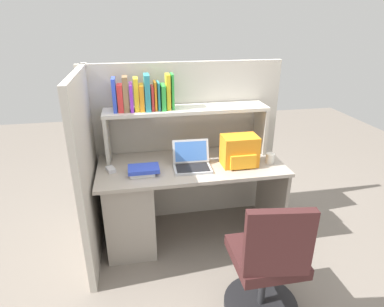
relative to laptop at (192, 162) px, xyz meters
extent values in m
plane|color=slate|center=(0.01, 0.07, -0.78)|extent=(8.00, 8.00, 0.00)
cube|color=#AAA093|center=(0.01, 0.07, -0.07)|extent=(1.60, 0.70, 0.03)
cube|color=#9D9388|center=(-0.54, 0.07, -0.43)|extent=(0.40, 0.64, 0.70)
cube|color=#9D9388|center=(0.79, 0.07, -0.43)|extent=(0.03, 0.64, 0.70)
cube|color=#BCB5A8|center=(0.01, 0.45, -0.01)|extent=(1.84, 0.05, 1.55)
cube|color=#BCB5A8|center=(-0.84, 0.02, -0.01)|extent=(0.05, 1.06, 1.55)
cube|color=#BCB7AC|center=(-0.69, 0.27, 0.16)|extent=(0.03, 0.28, 0.42)
cube|color=#BCB7AC|center=(0.71, 0.27, 0.16)|extent=(0.03, 0.28, 0.42)
cube|color=beige|center=(0.01, 0.27, 0.38)|extent=(1.44, 0.28, 0.03)
cube|color=blue|center=(-0.60, 0.27, 0.54)|extent=(0.03, 0.16, 0.27)
cube|color=red|center=(-0.55, 0.26, 0.51)|extent=(0.04, 0.13, 0.22)
cube|color=olive|center=(-0.51, 0.26, 0.54)|extent=(0.04, 0.13, 0.29)
cube|color=purple|center=(-0.46, 0.27, 0.51)|extent=(0.03, 0.17, 0.23)
cube|color=yellow|center=(-0.42, 0.27, 0.54)|extent=(0.04, 0.15, 0.27)
cube|color=orange|center=(-0.38, 0.26, 0.51)|extent=(0.04, 0.16, 0.22)
cube|color=teal|center=(-0.33, 0.26, 0.55)|extent=(0.04, 0.18, 0.30)
cube|color=red|center=(-0.29, 0.26, 0.50)|extent=(0.02, 0.14, 0.20)
cube|color=orange|center=(-0.26, 0.28, 0.52)|extent=(0.02, 0.15, 0.24)
cube|color=teal|center=(-0.24, 0.27, 0.52)|extent=(0.02, 0.16, 0.23)
cube|color=green|center=(-0.20, 0.26, 0.51)|extent=(0.04, 0.16, 0.21)
cube|color=yellow|center=(-0.15, 0.27, 0.55)|extent=(0.03, 0.13, 0.29)
cube|color=green|center=(-0.12, 0.28, 0.55)|extent=(0.02, 0.13, 0.30)
cube|color=#B7BABF|center=(0.00, -0.04, -0.04)|extent=(0.32, 0.23, 0.02)
cube|color=black|center=(0.00, -0.05, -0.03)|extent=(0.28, 0.18, 0.00)
cube|color=#B7BABF|center=(0.00, 0.07, 0.07)|extent=(0.31, 0.09, 0.19)
cube|color=#3F72CC|center=(0.00, 0.07, 0.07)|extent=(0.27, 0.07, 0.16)
cube|color=orange|center=(0.41, -0.02, 0.08)|extent=(0.30, 0.20, 0.26)
cube|color=#FFA123|center=(0.41, -0.12, 0.02)|extent=(0.22, 0.04, 0.12)
cube|color=silver|center=(-0.67, 0.05, -0.03)|extent=(0.09, 0.12, 0.03)
cylinder|color=white|center=(0.69, -0.03, -0.01)|extent=(0.08, 0.08, 0.08)
cube|color=white|center=(-0.42, -0.04, -0.04)|extent=(0.20, 0.17, 0.03)
cube|color=blue|center=(-0.41, -0.05, 0.00)|extent=(0.25, 0.17, 0.03)
cylinder|color=black|center=(0.34, -0.86, -0.76)|extent=(0.52, 0.52, 0.04)
cylinder|color=#262628|center=(0.34, -0.86, -0.54)|extent=(0.05, 0.05, 0.41)
cube|color=#3F1E1E|center=(0.34, -0.86, -0.33)|extent=(0.44, 0.44, 0.08)
cube|color=#3F1E1E|center=(0.31, -1.06, -0.07)|extent=(0.40, 0.11, 0.44)
camera|label=1|loc=(-0.46, -2.44, 1.13)|focal=30.21mm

